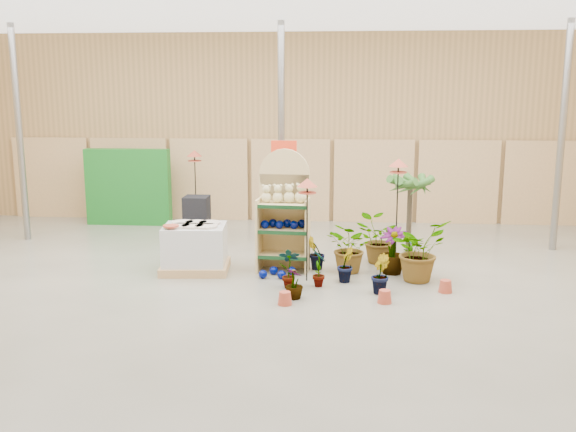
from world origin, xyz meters
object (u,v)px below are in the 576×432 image
at_px(pallet_stack, 195,248).
at_px(bird_table_front, 307,186).
at_px(display_shelf, 284,215).
at_px(potted_plant_2, 351,248).

xyz_separation_m(pallet_stack, bird_table_front, (2.01, -0.42, 1.20)).
relative_size(display_shelf, potted_plant_2, 2.41).
distance_m(pallet_stack, bird_table_front, 2.37).
relative_size(display_shelf, bird_table_front, 1.23).
bearing_deg(potted_plant_2, pallet_stack, -177.39).
bearing_deg(bird_table_front, display_shelf, 122.41).
height_order(pallet_stack, bird_table_front, bird_table_front).
height_order(bird_table_front, potted_plant_2, bird_table_front).
height_order(display_shelf, potted_plant_2, display_shelf).
relative_size(bird_table_front, potted_plant_2, 1.96).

